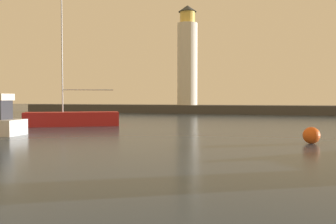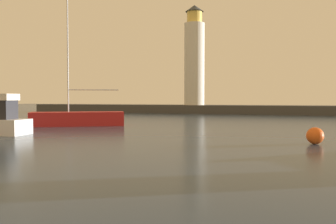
% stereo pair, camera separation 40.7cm
% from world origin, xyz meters
% --- Properties ---
extents(ground_plane, '(220.00, 220.00, 0.00)m').
position_xyz_m(ground_plane, '(0.00, 29.90, 0.00)').
color(ground_plane, '#2D3D51').
extents(breakwater, '(80.17, 5.05, 1.43)m').
position_xyz_m(breakwater, '(0.00, 59.81, 0.72)').
color(breakwater, '#423F3D').
rests_on(breakwater, ground_plane).
extents(lighthouse, '(3.44, 3.44, 17.01)m').
position_xyz_m(lighthouse, '(-9.69, 59.81, 9.49)').
color(lighthouse, silver).
rests_on(lighthouse, breakwater).
extents(sailboat_moored, '(8.65, 6.24, 12.97)m').
position_xyz_m(sailboat_moored, '(-13.46, 29.08, 0.70)').
color(sailboat_moored, '#B21E1E').
rests_on(sailboat_moored, ground_plane).
extents(mooring_buoy, '(0.97, 0.97, 0.97)m').
position_xyz_m(mooring_buoy, '(6.89, 21.19, 0.48)').
color(mooring_buoy, '#EA5919').
rests_on(mooring_buoy, ground_plane).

